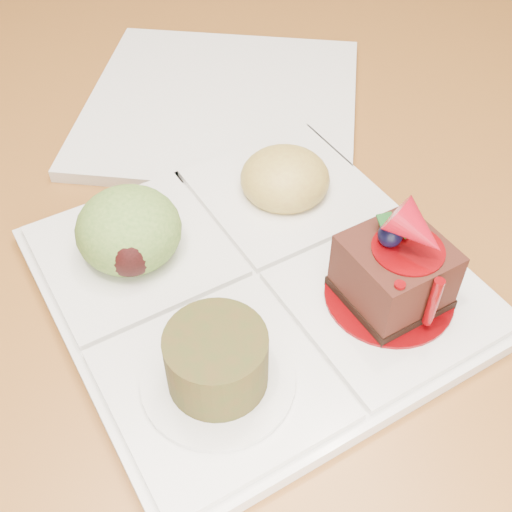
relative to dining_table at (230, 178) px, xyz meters
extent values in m
plane|color=#5A3419|center=(0.00, 0.00, -0.68)|extent=(6.00, 6.00, 0.00)
cube|color=brown|center=(0.00, 0.00, 0.05)|extent=(1.00, 1.80, 0.04)
cylinder|color=brown|center=(0.44, 0.84, -0.33)|extent=(0.06, 0.06, 0.71)
cube|color=silver|center=(-0.01, -0.21, 0.07)|extent=(0.37, 0.37, 0.01)
cube|color=silver|center=(0.08, -0.25, 0.08)|extent=(0.18, 0.18, 0.01)
cube|color=silver|center=(-0.05, -0.30, 0.08)|extent=(0.18, 0.18, 0.01)
cube|color=silver|center=(-0.10, -0.17, 0.08)|extent=(0.18, 0.18, 0.01)
cube|color=silver|center=(0.03, -0.12, 0.08)|extent=(0.18, 0.18, 0.01)
cylinder|color=#610306|center=(0.08, -0.25, 0.09)|extent=(0.09, 0.09, 0.00)
cube|color=black|center=(0.08, -0.25, 0.09)|extent=(0.09, 0.09, 0.01)
cube|color=#38160F|center=(0.08, -0.25, 0.11)|extent=(0.08, 0.08, 0.04)
cylinder|color=#610306|center=(0.08, -0.25, 0.14)|extent=(0.05, 0.05, 0.00)
sphere|color=black|center=(0.08, -0.25, 0.14)|extent=(0.02, 0.02, 0.02)
cone|color=#AA0A1C|center=(0.09, -0.26, 0.16)|extent=(0.05, 0.05, 0.04)
cube|color=#114613|center=(0.09, -0.24, 0.14)|extent=(0.02, 0.02, 0.01)
cube|color=#114613|center=(0.08, -0.24, 0.14)|extent=(0.01, 0.02, 0.01)
cylinder|color=#610306|center=(0.07, -0.29, 0.11)|extent=(0.01, 0.01, 0.05)
cylinder|color=#610306|center=(0.10, -0.29, 0.11)|extent=(0.01, 0.01, 0.04)
cylinder|color=#610306|center=(0.05, -0.25, 0.11)|extent=(0.01, 0.01, 0.04)
cylinder|color=silver|center=(-0.05, -0.30, 0.09)|extent=(0.10, 0.10, 0.00)
cylinder|color=#442E13|center=(-0.05, -0.30, 0.11)|extent=(0.06, 0.06, 0.04)
cylinder|color=#4F3410|center=(-0.05, -0.30, 0.12)|extent=(0.05, 0.05, 0.00)
ellipsoid|color=olive|center=(-0.10, -0.17, 0.10)|extent=(0.08, 0.08, 0.06)
ellipsoid|color=black|center=(-0.10, -0.20, 0.10)|extent=(0.04, 0.03, 0.04)
ellipsoid|color=gold|center=(0.03, -0.12, 0.10)|extent=(0.08, 0.08, 0.05)
cube|color=#C4530E|center=(0.05, -0.12, 0.10)|extent=(0.02, 0.02, 0.02)
cube|color=#506E18|center=(0.04, -0.11, 0.10)|extent=(0.02, 0.02, 0.02)
cube|color=#C4530E|center=(0.02, -0.11, 0.10)|extent=(0.02, 0.02, 0.02)
cube|color=#506E18|center=(0.02, -0.13, 0.10)|extent=(0.02, 0.02, 0.02)
cube|color=#C4530E|center=(0.03, -0.14, 0.10)|extent=(0.02, 0.02, 0.02)
cube|color=#506E18|center=(0.04, -0.13, 0.10)|extent=(0.02, 0.02, 0.02)
cube|color=silver|center=(0.00, 0.03, 0.07)|extent=(0.34, 0.34, 0.01)
camera|label=1|loc=(-0.06, -0.53, 0.44)|focal=45.00mm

